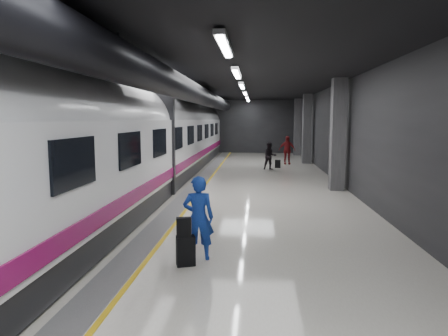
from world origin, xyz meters
name	(u,v)px	position (x,y,z in m)	size (l,w,h in m)	color
ground	(221,198)	(0.00, 0.00, 0.00)	(40.00, 40.00, 0.00)	silver
platform_hall	(216,102)	(-0.29, 0.96, 3.54)	(10.02, 40.02, 4.51)	black
train	(134,141)	(-3.25, 0.00, 2.07)	(3.05, 38.00, 4.05)	black
traveler_main	(198,218)	(0.10, -6.52, 0.87)	(0.64, 0.42, 1.74)	#1833BB
suitcase_main	(186,251)	(-0.10, -6.90, 0.30)	(0.36, 0.23, 0.59)	black
shoulder_bag	(184,227)	(-0.13, -6.93, 0.79)	(0.29, 0.15, 0.38)	black
traveler_far_a	(270,156)	(2.05, 8.34, 0.79)	(0.76, 0.60, 1.57)	black
traveler_far_b	(287,150)	(3.24, 11.34, 0.91)	(1.06, 0.44, 1.81)	maroon
suitcase_far	(278,164)	(2.56, 9.35, 0.24)	(0.32, 0.21, 0.47)	black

